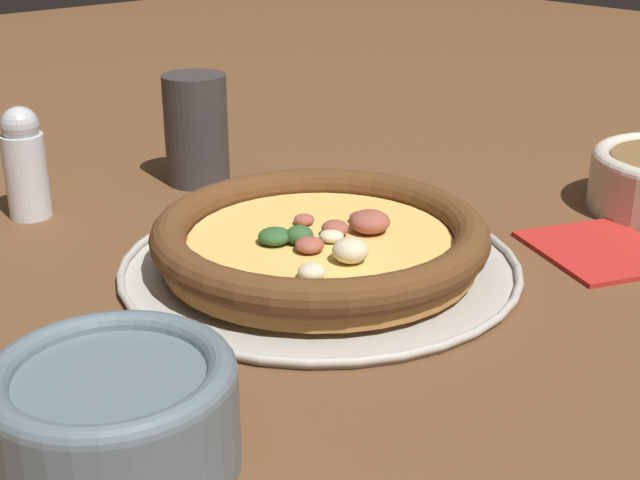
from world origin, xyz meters
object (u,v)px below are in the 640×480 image
(bowl_near, at_px, (114,412))
(drinking_cup, at_px, (196,129))
(pizza, at_px, (320,239))
(napkin, at_px, (602,248))
(pizza_tray, at_px, (320,265))
(pepper_shaker, at_px, (25,163))

(bowl_near, distance_m, drinking_cup, 0.47)
(pizza, distance_m, napkin, 0.23)
(drinking_cup, bearing_deg, bowl_near, -39.99)
(pizza_tray, relative_size, napkin, 2.17)
(pizza_tray, height_order, pizza, pizza)
(pizza_tray, bearing_deg, pepper_shaker, -156.45)
(pepper_shaker, bearing_deg, pizza, 23.51)
(drinking_cup, bearing_deg, pizza, -12.72)
(pizza_tray, distance_m, pizza, 0.02)
(pizza, height_order, napkin, pizza)
(pizza_tray, height_order, bowl_near, bowl_near)
(pizza, height_order, pepper_shaker, pepper_shaker)
(pizza_tray, xyz_separation_m, pizza, (0.00, -0.00, 0.02))
(pizza, relative_size, pepper_shaker, 2.57)
(pizza_tray, height_order, pepper_shaker, pepper_shaker)
(bowl_near, xyz_separation_m, napkin, (0.01, 0.44, -0.03))
(bowl_near, height_order, drinking_cup, drinking_cup)
(drinking_cup, xyz_separation_m, pepper_shaker, (-0.02, -0.17, -0.00))
(pizza, distance_m, bowl_near, 0.27)
(pizza_tray, bearing_deg, pizza, -7.63)
(pizza_tray, height_order, napkin, same)
(bowl_near, distance_m, napkin, 0.44)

